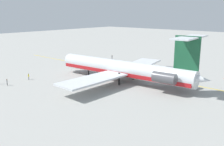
# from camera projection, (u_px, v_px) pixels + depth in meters

# --- Properties ---
(ground) EXTENTS (340.76, 340.76, 0.00)m
(ground) POSITION_uv_depth(u_px,v_px,m) (163.00, 75.00, 70.04)
(ground) COLOR #9E9E99
(main_jetliner) EXTENTS (42.87, 37.98, 12.48)m
(main_jetliner) POSITION_uv_depth(u_px,v_px,m) (126.00, 69.00, 62.50)
(main_jetliner) COLOR silver
(main_jetliner) RESTS_ON ground
(ground_crew_near_nose) EXTENTS (0.35, 0.33, 1.76)m
(ground_crew_near_nose) POSITION_uv_depth(u_px,v_px,m) (112.00, 57.00, 93.06)
(ground_crew_near_nose) COLOR black
(ground_crew_near_nose) RESTS_ON ground
(ground_crew_near_tail) EXTENTS (0.30, 0.33, 1.64)m
(ground_crew_near_tail) POSITION_uv_depth(u_px,v_px,m) (29.00, 76.00, 65.35)
(ground_crew_near_tail) COLOR black
(ground_crew_near_tail) RESTS_ON ground
(ground_crew_starboard) EXTENTS (0.42, 0.26, 1.65)m
(ground_crew_starboard) POSITION_uv_depth(u_px,v_px,m) (7.00, 81.00, 60.19)
(ground_crew_starboard) COLOR black
(ground_crew_starboard) RESTS_ON ground
(taxiway_centreline) EXTENTS (106.37, 1.69, 0.01)m
(taxiway_centreline) POSITION_uv_depth(u_px,v_px,m) (141.00, 75.00, 70.15)
(taxiway_centreline) COLOR gold
(taxiway_centreline) RESTS_ON ground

